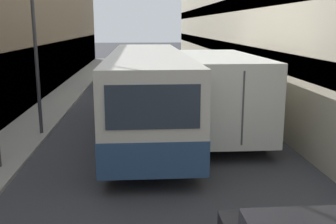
# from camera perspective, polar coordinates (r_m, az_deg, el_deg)

# --- Properties ---
(ground_plane) EXTENTS (150.00, 150.00, 0.00)m
(ground_plane) POSITION_cam_1_polar(r_m,az_deg,el_deg) (15.91, -2.29, -1.40)
(ground_plane) COLOR #38383D
(sidewalk_left) EXTENTS (1.79, 60.00, 0.12)m
(sidewalk_left) POSITION_cam_1_polar(r_m,az_deg,el_deg) (16.42, -18.59, -1.41)
(sidewalk_left) COLOR #9E998E
(sidewalk_left) RESTS_ON ground_plane
(bus) EXTENTS (2.56, 11.55, 2.88)m
(bus) POSITION_cam_1_polar(r_m,az_deg,el_deg) (14.24, -2.98, 3.28)
(bus) COLOR silver
(bus) RESTS_ON ground_plane
(box_truck) EXTENTS (2.33, 8.69, 2.82)m
(box_truck) POSITION_cam_1_polar(r_m,az_deg,el_deg) (14.77, 6.72, 3.54)
(box_truck) COLOR silver
(box_truck) RESTS_ON ground_plane
(panel_van) EXTENTS (1.90, 4.42, 2.01)m
(panel_van) POSITION_cam_1_polar(r_m,az_deg,el_deg) (24.57, -6.21, 6.10)
(panel_van) COLOR #BCBCC1
(panel_van) RESTS_ON ground_plane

